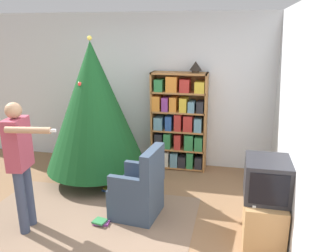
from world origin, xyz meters
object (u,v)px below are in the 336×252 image
at_px(bookshelf, 179,124).
at_px(standing_person, 20,157).
at_px(armchair, 139,192).
at_px(table_lamp, 196,66).
at_px(television, 267,179).
at_px(christmas_tree, 94,106).

height_order(bookshelf, standing_person, bookshelf).
height_order(armchair, table_lamp, table_lamp).
height_order(television, table_lamp, table_lamp).
bearing_deg(table_lamp, christmas_tree, -154.03).
xyz_separation_m(television, armchair, (-1.52, 0.16, -0.40)).
xyz_separation_m(bookshelf, television, (1.30, -1.79, -0.07)).
bearing_deg(bookshelf, table_lamp, 1.57).
relative_size(standing_person, table_lamp, 7.73).
relative_size(television, armchair, 0.59).
bearing_deg(bookshelf, standing_person, -123.06).
relative_size(television, christmas_tree, 0.25).
distance_m(bookshelf, standing_person, 2.62).
xyz_separation_m(bookshelf, standing_person, (-1.43, -2.19, 0.12)).
xyz_separation_m(bookshelf, christmas_tree, (-1.19, -0.70, 0.39)).
relative_size(bookshelf, standing_person, 1.07).
bearing_deg(christmas_tree, standing_person, -98.96).
relative_size(bookshelf, armchair, 1.79).
bearing_deg(armchair, television, 89.90).
relative_size(christmas_tree, standing_person, 1.44).
bearing_deg(armchair, bookshelf, 178.30).
bearing_deg(table_lamp, bookshelf, -178.43).
bearing_deg(table_lamp, armchair, -106.23).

